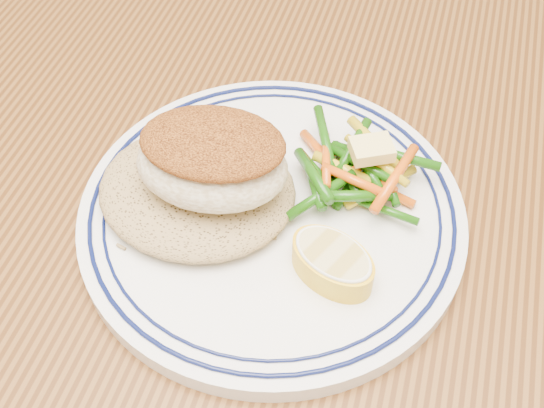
{
  "coord_description": "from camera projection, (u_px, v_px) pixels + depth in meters",
  "views": [
    {
      "loc": [
        0.07,
        -0.24,
        1.13
      ],
      "look_at": [
        -0.01,
        0.05,
        0.77
      ],
      "focal_mm": 45.0,
      "sensor_mm": 36.0,
      "label": 1
    }
  ],
  "objects": [
    {
      "name": "rice_pilaf",
      "position": [
        197.0,
        187.0,
        0.47
      ],
      "size": [
        0.14,
        0.12,
        0.03
      ],
      "primitive_type": "ellipsoid",
      "color": "#95794A",
      "rests_on": "plate"
    },
    {
      "name": "fish_fillet",
      "position": [
        212.0,
        159.0,
        0.44
      ],
      "size": [
        0.11,
        0.08,
        0.05
      ],
      "color": "beige",
      "rests_on": "rice_pilaf"
    },
    {
      "name": "vegetable_pile",
      "position": [
        355.0,
        170.0,
        0.48
      ],
      "size": [
        0.11,
        0.1,
        0.03
      ],
      "color": "#164C09",
      "rests_on": "plate"
    },
    {
      "name": "dining_table",
      "position": [
        272.0,
        346.0,
        0.53
      ],
      "size": [
        1.5,
        0.9,
        0.75
      ],
      "color": "#47260E",
      "rests_on": "ground"
    },
    {
      "name": "butter_pat",
      "position": [
        372.0,
        149.0,
        0.46
      ],
      "size": [
        0.03,
        0.03,
        0.01
      ],
      "primitive_type": "cube",
      "rotation": [
        0.0,
        0.0,
        0.48
      ],
      "color": "#FAE27A",
      "rests_on": "vegetable_pile"
    },
    {
      "name": "lemon_wedge",
      "position": [
        332.0,
        262.0,
        0.43
      ],
      "size": [
        0.07,
        0.07,
        0.02
      ],
      "color": "yellow",
      "rests_on": "plate"
    },
    {
      "name": "plate",
      "position": [
        272.0,
        213.0,
        0.48
      ],
      "size": [
        0.27,
        0.27,
        0.02
      ],
      "color": "white",
      "rests_on": "dining_table"
    }
  ]
}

